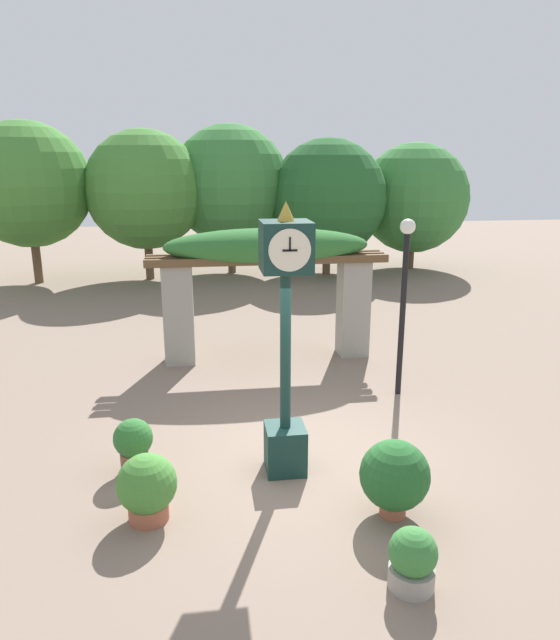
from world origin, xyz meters
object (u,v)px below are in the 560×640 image
Objects in this scene: potted_plant_near_left at (147,487)px; lamp_post at (404,284)px; potted_plant_far_right at (395,476)px; potted_plant_near_right at (412,559)px; pedestal_clock at (286,336)px; potted_plant_far_left at (133,443)px.

lamp_post is at bearing 37.71° from potted_plant_near_left.
lamp_post is (1.27, 3.46, 1.48)m from potted_plant_far_right.
potted_plant_near_right is (2.61, -1.45, -0.11)m from potted_plant_near_left.
pedestal_clock is 2.48m from potted_plant_far_left.
pedestal_clock is 5.62× the size of potted_plant_near_right.
pedestal_clock is 1.15× the size of lamp_post.
lamp_post reaches higher than potted_plant_near_right.
potted_plant_far_left is (-2.88, 2.56, 0.10)m from potted_plant_near_right.
potted_plant_near_right is at bearing -68.92° from pedestal_clock.
lamp_post is (2.37, 2.30, 0.10)m from pedestal_clock.
lamp_post is at bearing 69.83° from potted_plant_far_right.
potted_plant_far_right reaches higher than potted_plant_far_left.
lamp_post is (1.48, 4.61, 1.67)m from potted_plant_near_right.
potted_plant_near_left is at bearing 150.88° from potted_plant_near_right.
potted_plant_far_left is at bearing 155.42° from potted_plant_far_right.
potted_plant_far_left is 0.80× the size of potted_plant_far_right.
potted_plant_near_right is at bearing -29.12° from potted_plant_near_left.
potted_plant_near_right is at bearing -107.75° from lamp_post.
pedestal_clock reaches higher than potted_plant_far_right.
pedestal_clock is 2.93m from potted_plant_near_right.
potted_plant_near_left is at bearing -142.29° from lamp_post.
potted_plant_near_left is at bearing -153.35° from pedestal_clock.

